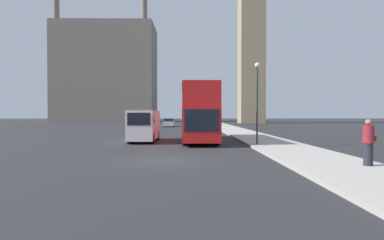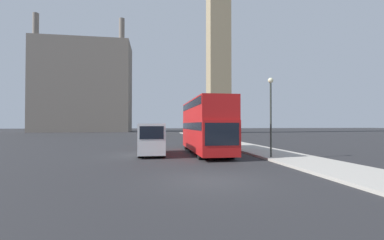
{
  "view_description": "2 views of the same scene",
  "coord_description": "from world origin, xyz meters",
  "px_view_note": "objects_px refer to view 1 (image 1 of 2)",
  "views": [
    {
      "loc": [
        1.11,
        -13.97,
        2.11
      ],
      "look_at": [
        1.27,
        11.69,
        1.66
      ],
      "focal_mm": 28.0,
      "sensor_mm": 36.0,
      "label": 1
    },
    {
      "loc": [
        -2.46,
        -10.62,
        2.36
      ],
      "look_at": [
        2.07,
        18.42,
        2.87
      ],
      "focal_mm": 24.0,
      "sensor_mm": 36.0,
      "label": 2
    }
  ],
  "objects_px": {
    "red_double_decker_bus": "(199,111)",
    "street_lamp": "(257,90)",
    "white_van": "(144,125)",
    "pedestrian": "(368,142)",
    "parked_sedan": "(169,123)"
  },
  "relations": [
    {
      "from": "red_double_decker_bus",
      "to": "street_lamp",
      "type": "distance_m",
      "value": 5.65
    },
    {
      "from": "white_van",
      "to": "pedestrian",
      "type": "bearing_deg",
      "value": -48.87
    },
    {
      "from": "street_lamp",
      "to": "parked_sedan",
      "type": "height_order",
      "value": "street_lamp"
    },
    {
      "from": "red_double_decker_bus",
      "to": "street_lamp",
      "type": "relative_size",
      "value": 1.86
    },
    {
      "from": "pedestrian",
      "to": "white_van",
      "type": "bearing_deg",
      "value": 131.13
    },
    {
      "from": "red_double_decker_bus",
      "to": "parked_sedan",
      "type": "xyz_separation_m",
      "value": [
        -4.48,
        28.65,
        -1.75
      ]
    },
    {
      "from": "pedestrian",
      "to": "parked_sedan",
      "type": "distance_m",
      "value": 42.41
    },
    {
      "from": "street_lamp",
      "to": "red_double_decker_bus",
      "type": "bearing_deg",
      "value": 132.45
    },
    {
      "from": "red_double_decker_bus",
      "to": "parked_sedan",
      "type": "height_order",
      "value": "red_double_decker_bus"
    },
    {
      "from": "white_van",
      "to": "pedestrian",
      "type": "distance_m",
      "value": 15.92
    },
    {
      "from": "red_double_decker_bus",
      "to": "street_lamp",
      "type": "xyz_separation_m",
      "value": [
        3.71,
        -4.05,
        1.32
      ]
    },
    {
      "from": "white_van",
      "to": "pedestrian",
      "type": "xyz_separation_m",
      "value": [
        10.47,
        -11.99,
        -0.26
      ]
    },
    {
      "from": "white_van",
      "to": "street_lamp",
      "type": "height_order",
      "value": "street_lamp"
    },
    {
      "from": "parked_sedan",
      "to": "pedestrian",
      "type": "bearing_deg",
      "value": -75.51
    },
    {
      "from": "white_van",
      "to": "parked_sedan",
      "type": "bearing_deg",
      "value": 90.28
    }
  ]
}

